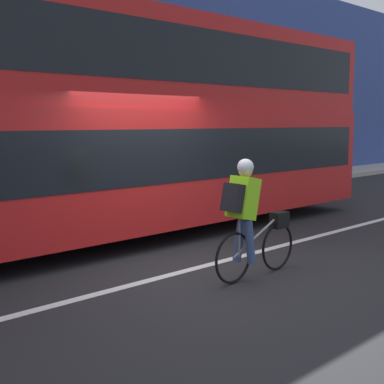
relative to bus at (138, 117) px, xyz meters
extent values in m
plane|color=#232326|center=(-0.89, -2.33, -2.17)|extent=(80.00, 80.00, 0.00)
cube|color=silver|center=(-0.89, -2.38, -2.16)|extent=(50.00, 0.14, 0.01)
cube|color=#A8A399|center=(-0.89, 3.43, -2.09)|extent=(60.00, 1.80, 0.15)
cylinder|color=black|center=(3.34, 0.00, -1.67)|extent=(0.99, 0.30, 0.99)
cube|color=#B21919|center=(0.00, 0.00, -0.88)|extent=(10.77, 2.52, 1.99)
cube|color=black|center=(0.00, 0.00, -0.64)|extent=(10.34, 2.54, 0.87)
cube|color=#B21919|center=(0.00, 0.00, 0.93)|extent=(10.77, 2.42, 1.63)
cube|color=black|center=(0.00, 0.00, 1.01)|extent=(10.34, 2.44, 0.91)
torus|color=black|center=(-0.08, -3.24, -1.83)|extent=(0.68, 0.04, 0.68)
torus|color=black|center=(-1.01, -3.24, -1.83)|extent=(0.68, 0.04, 0.68)
cylinder|color=slate|center=(-0.55, -3.24, -1.61)|extent=(0.94, 0.03, 0.46)
cylinder|color=slate|center=(-0.90, -3.24, -1.58)|extent=(0.03, 0.03, 0.50)
cube|color=black|center=(-0.05, -3.24, -1.45)|extent=(0.26, 0.16, 0.22)
cube|color=#8CE019|center=(-0.83, -3.24, -1.06)|extent=(0.37, 0.32, 0.58)
cube|color=black|center=(-1.03, -3.24, -1.04)|extent=(0.21, 0.26, 0.38)
cylinder|color=#384C7A|center=(-0.79, -3.15, -1.63)|extent=(0.21, 0.11, 0.61)
cylinder|color=#384C7A|center=(-0.79, -3.33, -1.63)|extent=(0.19, 0.11, 0.61)
sphere|color=tan|center=(-0.79, -3.24, -0.71)|extent=(0.19, 0.19, 0.19)
sphere|color=silver|center=(-0.79, -3.24, -0.66)|extent=(0.21, 0.21, 0.21)
camera|label=1|loc=(-6.04, -7.71, -0.09)|focal=50.00mm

